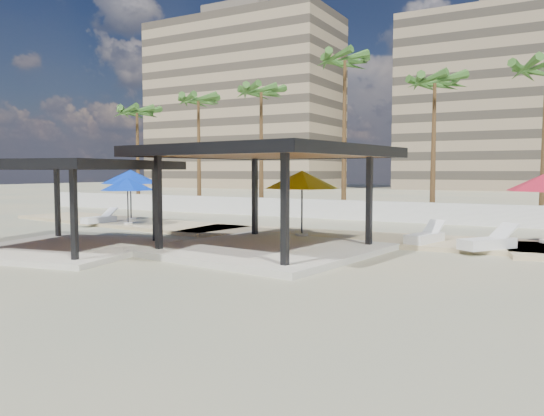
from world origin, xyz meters
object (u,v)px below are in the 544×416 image
at_px(pavilion_central, 267,190).
at_px(pavilion_west, 64,197).
at_px(umbrella_a, 130,177).
at_px(lounger_c, 425,237).
at_px(lounger_b, 488,243).
at_px(lounger_a, 100,219).

bearing_deg(pavilion_central, pavilion_west, -145.84).
xyz_separation_m(umbrella_a, lounger_c, (16.94, -1.25, -2.28)).
bearing_deg(pavilion_central, lounger_c, 49.84).
xyz_separation_m(lounger_b, lounger_c, (-2.41, 0.63, -0.01)).
relative_size(pavilion_central, lounger_a, 4.08).
bearing_deg(pavilion_west, lounger_a, 119.37).
xyz_separation_m(lounger_a, lounger_b, (19.87, -0.02, 0.03)).
bearing_deg(pavilion_west, lounger_b, 16.74).
bearing_deg(lounger_b, pavilion_central, 152.23).
relative_size(pavilion_central, umbrella_a, 2.50).
bearing_deg(pavilion_west, umbrella_a, 110.64).
distance_m(pavilion_west, lounger_c, 13.98).
relative_size(pavilion_central, lounger_b, 3.61).
height_order(pavilion_central, umbrella_a, pavilion_central).
bearing_deg(lounger_a, umbrella_a, -12.64).
distance_m(umbrella_a, lounger_c, 17.13).
bearing_deg(lounger_a, lounger_b, -87.10).
bearing_deg(lounger_c, lounger_a, 106.18).
xyz_separation_m(pavilion_west, lounger_c, (11.51, 7.77, -1.64)).
height_order(umbrella_a, lounger_b, umbrella_a).
bearing_deg(lounger_b, lounger_a, 124.74).
bearing_deg(pavilion_west, lounger_c, 23.62).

